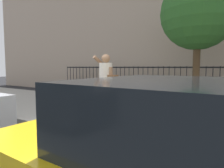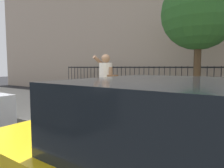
% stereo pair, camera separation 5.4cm
% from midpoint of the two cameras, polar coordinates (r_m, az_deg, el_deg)
% --- Properties ---
extents(ground_plane, '(60.00, 60.00, 0.00)m').
position_cam_midpoint_polar(ground_plane, '(4.57, -11.17, -15.07)').
color(ground_plane, black).
extents(sidewalk, '(28.00, 4.40, 0.15)m').
position_cam_midpoint_polar(sidewalk, '(6.25, 3.12, -8.81)').
color(sidewalk, '#9E9B93').
rests_on(sidewalk, ground).
extents(iron_fence, '(12.03, 0.04, 1.60)m').
position_cam_midpoint_polar(iron_fence, '(9.48, 14.29, 1.49)').
color(iron_fence, black).
rests_on(iron_fence, ground).
extents(pedestrian_on_phone, '(0.71, 0.52, 1.74)m').
position_cam_midpoint_polar(pedestrian_on_phone, '(5.11, -1.33, 0.48)').
color(pedestrian_on_phone, '#936B4C').
rests_on(pedestrian_on_phone, sidewalk).
extents(street_tree_near, '(2.57, 2.57, 4.72)m').
position_cam_midpoint_polar(street_tree_near, '(7.81, 24.01, 18.27)').
color(street_tree_near, '#4C3823').
rests_on(street_tree_near, ground).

